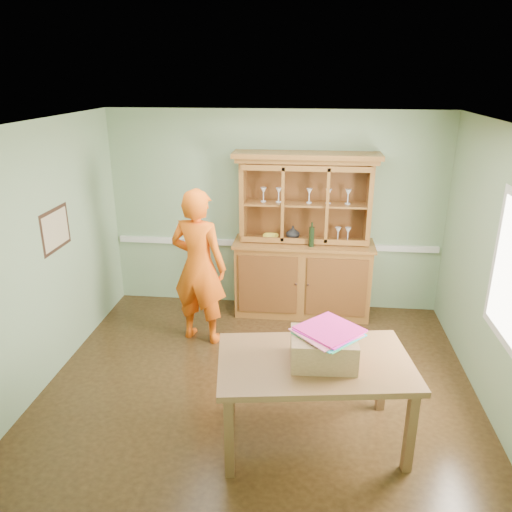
# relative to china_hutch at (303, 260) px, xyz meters

# --- Properties ---
(floor) EXTENTS (4.50, 4.50, 0.00)m
(floor) POSITION_rel_china_hutch_xyz_m (-0.40, -1.75, -0.77)
(floor) COLOR #4C3318
(floor) RESTS_ON ground
(ceiling) EXTENTS (4.50, 4.50, 0.00)m
(ceiling) POSITION_rel_china_hutch_xyz_m (-0.40, -1.75, 1.93)
(ceiling) COLOR white
(ceiling) RESTS_ON wall_back
(wall_back) EXTENTS (4.50, 0.00, 4.50)m
(wall_back) POSITION_rel_china_hutch_xyz_m (-0.40, 0.25, 0.58)
(wall_back) COLOR gray
(wall_back) RESTS_ON floor
(wall_left) EXTENTS (0.00, 4.00, 4.00)m
(wall_left) POSITION_rel_china_hutch_xyz_m (-2.65, -1.75, 0.58)
(wall_left) COLOR gray
(wall_left) RESTS_ON floor
(wall_right) EXTENTS (0.00, 4.00, 4.00)m
(wall_right) POSITION_rel_china_hutch_xyz_m (1.85, -1.75, 0.58)
(wall_right) COLOR gray
(wall_right) RESTS_ON floor
(wall_front) EXTENTS (4.50, 0.00, 4.50)m
(wall_front) POSITION_rel_china_hutch_xyz_m (-0.40, -3.75, 0.58)
(wall_front) COLOR gray
(wall_front) RESTS_ON floor
(chair_rail) EXTENTS (4.41, 0.05, 0.08)m
(chair_rail) POSITION_rel_china_hutch_xyz_m (-0.40, 0.22, 0.13)
(chair_rail) COLOR silver
(chair_rail) RESTS_ON wall_back
(framed_map) EXTENTS (0.03, 0.60, 0.46)m
(framed_map) POSITION_rel_china_hutch_xyz_m (-2.63, -1.45, 0.78)
(framed_map) COLOR #321D14
(framed_map) RESTS_ON wall_left
(window_panel) EXTENTS (0.03, 0.96, 1.36)m
(window_panel) POSITION_rel_china_hutch_xyz_m (1.83, -2.05, 0.73)
(window_panel) COLOR silver
(window_panel) RESTS_ON wall_right
(china_hutch) EXTENTS (1.86, 0.61, 2.19)m
(china_hutch) POSITION_rel_china_hutch_xyz_m (0.00, 0.00, 0.00)
(china_hutch) COLOR #905F26
(china_hutch) RESTS_ON floor
(dining_table) EXTENTS (1.77, 1.22, 0.82)m
(dining_table) POSITION_rel_china_hutch_xyz_m (0.15, -2.57, -0.04)
(dining_table) COLOR brown
(dining_table) RESTS_ON floor
(cardboard_box) EXTENTS (0.56, 0.46, 0.25)m
(cardboard_box) POSITION_rel_china_hutch_xyz_m (0.22, -2.60, 0.18)
(cardboard_box) COLOR #A58055
(cardboard_box) RESTS_ON dining_table
(kite_stack) EXTENTS (0.63, 0.63, 0.04)m
(kite_stack) POSITION_rel_china_hutch_xyz_m (0.25, -2.56, 0.33)
(kite_stack) COLOR #3AC87B
(kite_stack) RESTS_ON cardboard_box
(person) EXTENTS (0.79, 0.61, 1.91)m
(person) POSITION_rel_china_hutch_xyz_m (-1.23, -0.87, 0.19)
(person) COLOR #FB600F
(person) RESTS_ON floor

